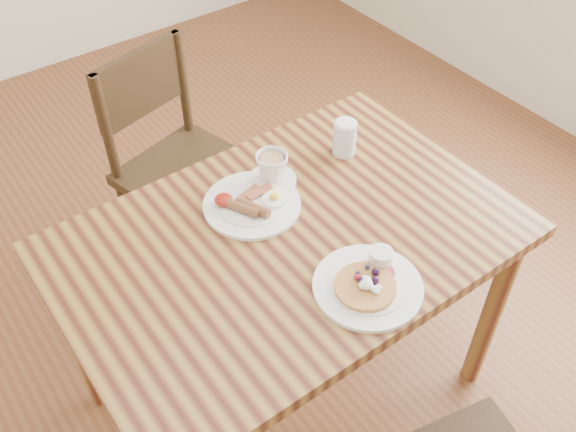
# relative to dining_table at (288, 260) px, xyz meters

# --- Properties ---
(ground) EXTENTS (5.00, 5.00, 0.00)m
(ground) POSITION_rel_dining_table_xyz_m (0.00, 0.00, -0.65)
(ground) COLOR brown
(ground) RESTS_ON ground
(dining_table) EXTENTS (1.20, 0.80, 0.75)m
(dining_table) POSITION_rel_dining_table_xyz_m (0.00, 0.00, 0.00)
(dining_table) COLOR olive
(dining_table) RESTS_ON ground
(chair_far) EXTENTS (0.51, 0.51, 0.88)m
(chair_far) POSITION_rel_dining_table_xyz_m (0.05, 0.74, -0.16)
(chair_far) COLOR #332312
(chair_far) RESTS_ON ground
(pancake_plate) EXTENTS (0.27, 0.27, 0.06)m
(pancake_plate) POSITION_rel_dining_table_xyz_m (0.05, -0.26, 0.11)
(pancake_plate) COLOR white
(pancake_plate) RESTS_ON dining_table
(breakfast_plate) EXTENTS (0.27, 0.27, 0.04)m
(breakfast_plate) POSITION_rel_dining_table_xyz_m (-0.02, 0.15, 0.11)
(breakfast_plate) COLOR white
(breakfast_plate) RESTS_ON dining_table
(teacup_saucer) EXTENTS (0.14, 0.14, 0.09)m
(teacup_saucer) POSITION_rel_dining_table_xyz_m (0.09, 0.20, 0.14)
(teacup_saucer) COLOR white
(teacup_saucer) RESTS_ON dining_table
(water_glass) EXTENTS (0.07, 0.07, 0.11)m
(water_glass) POSITION_rel_dining_table_xyz_m (0.34, 0.18, 0.15)
(water_glass) COLOR silver
(water_glass) RESTS_ON dining_table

